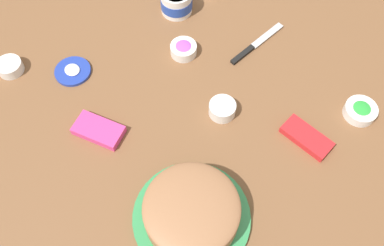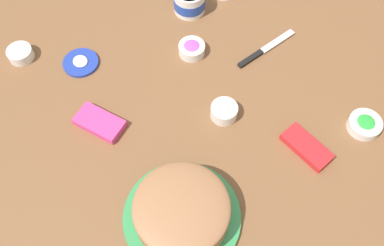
{
  "view_description": "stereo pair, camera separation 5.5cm",
  "coord_description": "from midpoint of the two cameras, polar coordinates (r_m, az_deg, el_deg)",
  "views": [
    {
      "loc": [
        0.54,
        -0.49,
        1.06
      ],
      "look_at": [
        0.1,
        -0.1,
        0.04
      ],
      "focal_mm": 39.17,
      "sensor_mm": 36.0,
      "label": 1
    },
    {
      "loc": [
        0.57,
        -0.45,
        1.06
      ],
      "look_at": [
        0.1,
        -0.1,
        0.04
      ],
      "focal_mm": 39.17,
      "sensor_mm": 36.0,
      "label": 2
    }
  ],
  "objects": [
    {
      "name": "candy_box_lower",
      "position": [
        1.23,
        -13.85,
        -1.01
      ],
      "size": [
        0.16,
        0.13,
        0.02
      ],
      "primitive_type": "cube",
      "rotation": [
        0.0,
        0.0,
        0.42
      ],
      "color": "#E53D8E",
      "rests_on": "ground_plane"
    },
    {
      "name": "sprinkle_bowl_pink",
      "position": [
        1.44,
        -24.58,
        6.95
      ],
      "size": [
        0.08,
        0.08,
        0.03
      ],
      "color": "white",
      "rests_on": "ground_plane"
    },
    {
      "name": "sprinkle_bowl_yellow",
      "position": [
        1.22,
        2.87,
        1.92
      ],
      "size": [
        0.08,
        0.08,
        0.04
      ],
      "color": "white",
      "rests_on": "ground_plane"
    },
    {
      "name": "frosting_tub",
      "position": [
        1.47,
        -3.24,
        16.2
      ],
      "size": [
        0.11,
        0.11,
        0.08
      ],
      "color": "white",
      "rests_on": "ground_plane"
    },
    {
      "name": "spreading_knife",
      "position": [
        1.39,
        7.14,
        10.23
      ],
      "size": [
        0.02,
        0.24,
        0.01
      ],
      "color": "silver",
      "rests_on": "ground_plane"
    },
    {
      "name": "sprinkle_bowl_rainbow",
      "position": [
        1.36,
        -2.34,
        10.01
      ],
      "size": [
        0.08,
        0.08,
        0.04
      ],
      "color": "white",
      "rests_on": "ground_plane"
    },
    {
      "name": "sprinkle_bowl_green",
      "position": [
        1.31,
        20.85,
        1.55
      ],
      "size": [
        0.09,
        0.09,
        0.03
      ],
      "color": "white",
      "rests_on": "ground_plane"
    },
    {
      "name": "frosted_cake",
      "position": [
        1.06,
        -1.57,
        -12.14
      ],
      "size": [
        0.3,
        0.3,
        0.1
      ],
      "color": "#339351",
      "rests_on": "ground_plane"
    },
    {
      "name": "candy_box_upper",
      "position": [
        1.22,
        14.11,
        -1.97
      ],
      "size": [
        0.15,
        0.08,
        0.02
      ],
      "primitive_type": "cube",
      "rotation": [
        0.0,
        0.0,
        0.08
      ],
      "color": "red",
      "rests_on": "ground_plane"
    },
    {
      "name": "ground_plane",
      "position": [
        1.29,
        -1.2,
        4.66
      ],
      "size": [
        1.54,
        1.54,
        0.0
      ],
      "primitive_type": "plane",
      "color": "brown"
    },
    {
      "name": "frosting_tub_lid",
      "position": [
        1.38,
        -17.05,
        6.73
      ],
      "size": [
        0.11,
        0.11,
        0.02
      ],
      "color": "#233DAD",
      "rests_on": "ground_plane"
    }
  ]
}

